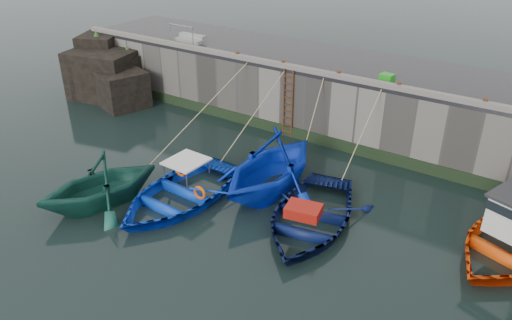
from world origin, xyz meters
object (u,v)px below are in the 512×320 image
Objects in this scene: boat_near_blue at (179,201)px; bollard_e at (485,102)px; boat_near_blacktrim at (270,191)px; boat_near_white at (103,204)px; ladder at (288,104)px; bollard_a at (238,55)px; bollard_c at (339,74)px; bollard_b at (283,64)px; fish_crate at (387,78)px; boat_near_navy at (309,224)px; bollard_d at (399,86)px.

bollard_e is at bearing 43.28° from boat_near_blue.
boat_near_blue is 3.43m from boat_near_blacktrim.
ladder is at bearing 91.45° from boat_near_white.
bollard_a is at bearing 111.53° from boat_near_blue.
boat_near_blacktrim is 18.68× the size of bollard_e.
bollard_b is at bearing 180.00° from bollard_c.
boat_near_blacktrim is 9.82× the size of fish_crate.
bollard_d is (0.58, 5.97, 3.30)m from boat_near_navy.
fish_crate is (-0.14, 6.56, 3.33)m from boat_near_navy.
bollard_d is (7.80, 0.00, 0.00)m from bollard_a.
boat_near_blue is at bearing -175.08° from boat_near_navy.
fish_crate is (6.71, 9.62, 3.33)m from boat_near_white.
boat_near_navy is at bearing -95.52° from bollard_d.
boat_near_white is 0.78× the size of boat_near_blue.
boat_near_navy is at bearing 42.35° from boat_near_white.
bollard_b is at bearing 146.14° from ladder.
ladder is at bearing -33.86° from bollard_b.
boat_near_blacktrim is 5.90m from bollard_c.
bollard_b is at bearing 180.00° from bollard_e.
bollard_a is 1.00× the size of bollard_d.
boat_near_navy is 19.63× the size of bollard_c.
bollard_d reaches higher than boat_near_blue.
boat_near_blacktrim is at bearing -141.04° from bollard_e.
ladder reaches higher than boat_near_white.
boat_near_navy is at bearing -51.66° from bollard_b.
bollard_e is (8.42, 7.34, 3.30)m from boat_near_blue.
bollard_d is (4.80, 0.34, 1.71)m from ladder.
bollard_b is (-0.50, 0.34, 1.71)m from ladder.
boat_near_blacktrim is 6.39m from bollard_b.
fish_crate is at bearing 70.46° from boat_near_blacktrim.
ladder is 7.22m from boat_near_navy.
fish_crate is at bearing 12.66° from ladder.
fish_crate is at bearing 62.55° from boat_near_blue.
boat_near_white is 12.15m from bollard_d.
fish_crate is at bearing 171.53° from bollard_e.
bollard_e is (3.20, 0.00, 0.00)m from bollard_d.
fish_crate reaches higher than ladder.
fish_crate reaches higher than boat_near_white.
fish_crate reaches higher than boat_near_blacktrim.
bollard_e reaches higher than boat_near_navy.
ladder reaches higher than boat_near_blue.
fish_crate reaches higher than boat_near_blue.
boat_near_white is 15.60× the size of bollard_d.
boat_near_blacktrim is at bearing 142.78° from boat_near_navy.
bollard_b is 1.00× the size of bollard_d.
fish_crate is 1.90× the size of bollard_b.
bollard_a is 7.80m from bollard_d.
bollard_b is 5.30m from bollard_d.
bollard_b is at bearing -165.50° from fish_crate.
bollard_a is 2.50m from bollard_b.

